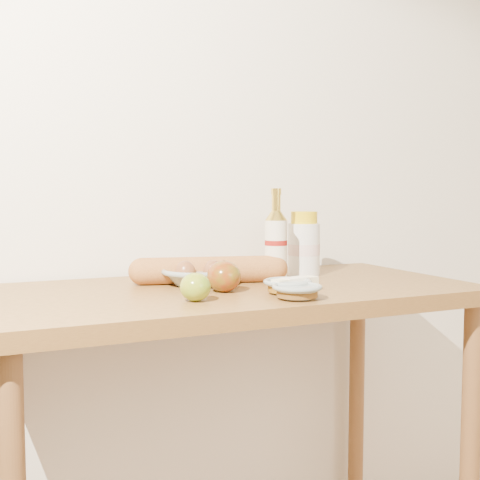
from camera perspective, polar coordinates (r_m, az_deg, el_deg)
name	(u,v)px	position (r m, az deg, el deg)	size (l,w,h in m)	color
back_wall	(191,138)	(1.81, -4.70, 9.66)	(3.50, 0.02, 2.60)	white
table	(235,335)	(1.54, -0.46, -8.98)	(1.20, 0.60, 0.90)	olive
bourbon_bottle	(276,243)	(1.61, 3.43, -0.32)	(0.08, 0.08, 0.25)	silver
cream_bottle	(304,246)	(1.73, 6.07, -0.54)	(0.12, 0.12, 0.18)	silver
egg_bowl	(198,274)	(1.54, -4.02, -3.28)	(0.22, 0.22, 0.07)	gray
baguette	(210,270)	(1.57, -2.90, -2.85)	(0.42, 0.17, 0.07)	#BF793A
apple_yellowgreen	(195,287)	(1.31, -4.25, -4.47)	(0.09, 0.09, 0.06)	#A09220
apple_redgreen_right	(224,276)	(1.43, -1.53, -3.47)	(0.09, 0.09, 0.08)	#93080A
sugar_bowl	(297,291)	(1.35, 5.44, -4.87)	(0.13, 0.13, 0.03)	gray
syrup_bowl	(288,286)	(1.42, 4.54, -4.39)	(0.15, 0.15, 0.03)	gray
butter_stick	(295,285)	(1.44, 5.26, -4.26)	(0.13, 0.06, 0.04)	#F7EDBF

